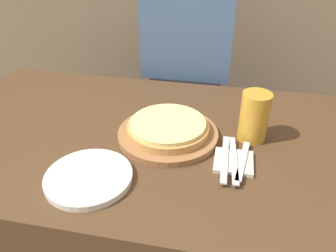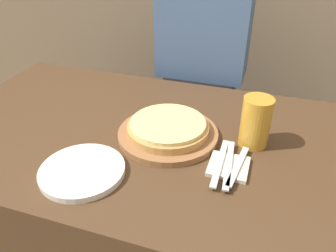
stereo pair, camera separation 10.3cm
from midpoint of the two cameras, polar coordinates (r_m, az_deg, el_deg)
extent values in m
cube|color=#4C331E|center=(1.31, -5.60, -14.82)|extent=(1.46, 0.83, 0.72)
cylinder|color=#99663D|center=(1.05, -2.82, -1.48)|extent=(0.32, 0.32, 0.02)
cylinder|color=tan|center=(1.03, -2.85, -0.46)|extent=(0.26, 0.26, 0.02)
cylinder|color=#EAD184|center=(1.03, -2.88, 0.38)|extent=(0.24, 0.24, 0.01)
cylinder|color=gold|center=(1.03, 12.04, 1.53)|extent=(0.09, 0.09, 0.16)
cylinder|color=white|center=(0.99, 12.48, 4.95)|extent=(0.09, 0.09, 0.02)
cylinder|color=white|center=(0.92, -16.82, -8.68)|extent=(0.23, 0.23, 0.02)
cube|color=beige|center=(0.95, 8.29, -6.29)|extent=(0.11, 0.11, 0.01)
cube|color=silver|center=(0.94, 6.81, -5.72)|extent=(0.02, 0.22, 0.00)
cube|color=silver|center=(0.94, 8.33, -5.88)|extent=(0.04, 0.22, 0.00)
cube|color=silver|center=(0.94, 9.85, -6.05)|extent=(0.04, 0.19, 0.00)
cube|color=#33333D|center=(1.73, 1.27, -1.49)|extent=(0.31, 0.20, 0.70)
cube|color=#4C6B99|center=(1.50, 1.54, 16.71)|extent=(0.39, 0.20, 0.42)
camera|label=1|loc=(0.05, -92.86, -1.81)|focal=35.00mm
camera|label=2|loc=(0.05, 87.14, 1.81)|focal=35.00mm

